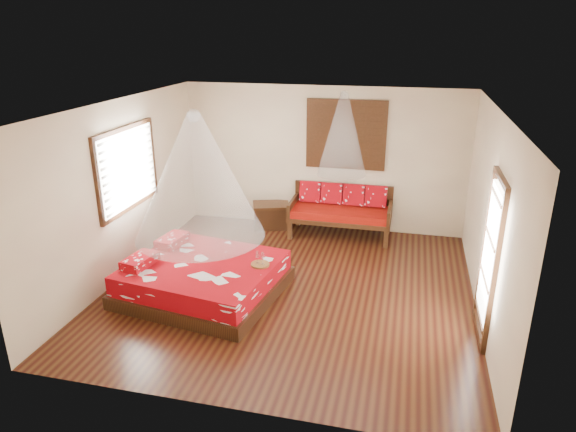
% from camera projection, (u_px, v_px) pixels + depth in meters
% --- Properties ---
extents(room, '(5.54, 5.54, 2.84)m').
position_uv_depth(room, '(291.00, 203.00, 7.49)').
color(room, black).
rests_on(room, ground).
extents(bed, '(2.45, 2.28, 0.65)m').
position_uv_depth(bed, '(203.00, 278.00, 7.76)').
color(bed, black).
rests_on(bed, floor).
extents(daybed, '(1.93, 0.86, 0.98)m').
position_uv_depth(daybed, '(341.00, 209.00, 9.88)').
color(daybed, black).
rests_on(daybed, floor).
extents(storage_chest, '(0.84, 0.72, 0.49)m').
position_uv_depth(storage_chest, '(271.00, 215.00, 10.34)').
color(storage_chest, black).
rests_on(storage_chest, floor).
extents(shutter_panel, '(1.52, 0.06, 1.32)m').
position_uv_depth(shutter_panel, '(346.00, 135.00, 9.70)').
color(shutter_panel, black).
rests_on(shutter_panel, wall_back).
extents(window_left, '(0.10, 1.74, 1.34)m').
position_uv_depth(window_left, '(128.00, 169.00, 8.16)').
color(window_left, black).
rests_on(window_left, wall_left).
extents(glazed_door, '(0.08, 1.02, 2.16)m').
position_uv_depth(glazed_door, '(489.00, 259.00, 6.46)').
color(glazed_door, black).
rests_on(glazed_door, floor).
extents(wine_tray, '(0.28, 0.28, 0.22)m').
position_uv_depth(wine_tray, '(260.00, 262.00, 7.58)').
color(wine_tray, brown).
rests_on(wine_tray, bed).
extents(mosquito_net_main, '(1.88, 1.88, 1.80)m').
position_uv_depth(mosquito_net_main, '(197.00, 176.00, 7.20)').
color(mosquito_net_main, white).
rests_on(mosquito_net_main, ceiling).
extents(mosquito_net_daybed, '(0.90, 0.90, 1.50)m').
position_uv_depth(mosquito_net_daybed, '(343.00, 134.00, 9.24)').
color(mosquito_net_daybed, white).
rests_on(mosquito_net_daybed, ceiling).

